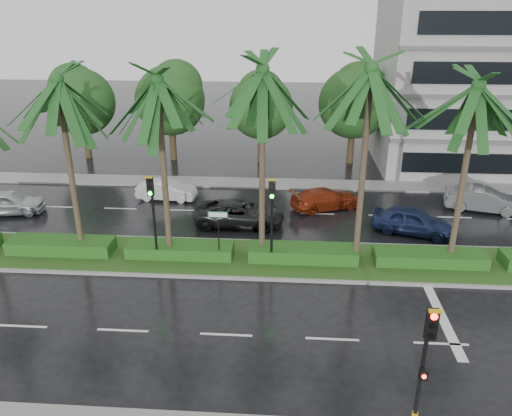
# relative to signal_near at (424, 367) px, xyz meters

# --- Properties ---
(ground) EXTENTS (120.00, 120.00, 0.00)m
(ground) POSITION_rel_signal_near_xyz_m (-6.00, 9.39, -2.50)
(ground) COLOR black
(ground) RESTS_ON ground
(far_sidewalk) EXTENTS (40.00, 2.00, 0.12)m
(far_sidewalk) POSITION_rel_signal_near_xyz_m (-6.00, 21.39, -2.44)
(far_sidewalk) COLOR gray
(far_sidewalk) RESTS_ON ground
(median) EXTENTS (36.00, 4.00, 0.15)m
(median) POSITION_rel_signal_near_xyz_m (-6.00, 10.39, -2.42)
(median) COLOR gray
(median) RESTS_ON ground
(hedge) EXTENTS (35.20, 1.40, 0.60)m
(hedge) POSITION_rel_signal_near_xyz_m (-6.00, 10.39, -2.05)
(hedge) COLOR #164E17
(hedge) RESTS_ON median
(lane_markings) EXTENTS (34.00, 13.06, 0.01)m
(lane_markings) POSITION_rel_signal_near_xyz_m (-2.96, 8.96, -2.50)
(lane_markings) COLOR silver
(lane_markings) RESTS_ON ground
(palm_row) EXTENTS (26.30, 4.20, 9.84)m
(palm_row) POSITION_rel_signal_near_xyz_m (-7.25, 10.41, 5.44)
(palm_row) COLOR #453827
(palm_row) RESTS_ON median
(signal_near) EXTENTS (0.34, 0.45, 4.36)m
(signal_near) POSITION_rel_signal_near_xyz_m (0.00, 0.00, 0.00)
(signal_near) COLOR black
(signal_near) RESTS_ON near_sidewalk
(signal_median_left) EXTENTS (0.34, 0.42, 4.36)m
(signal_median_left) POSITION_rel_signal_near_xyz_m (-10.00, 9.69, 0.49)
(signal_median_left) COLOR black
(signal_median_left) RESTS_ON median
(signal_median_right) EXTENTS (0.34, 0.42, 4.36)m
(signal_median_right) POSITION_rel_signal_near_xyz_m (-4.50, 9.69, 0.49)
(signal_median_right) COLOR black
(signal_median_right) RESTS_ON median
(street_sign) EXTENTS (0.95, 0.09, 2.60)m
(street_sign) POSITION_rel_signal_near_xyz_m (-7.00, 9.87, -0.38)
(street_sign) COLOR black
(street_sign) RESTS_ON median
(bg_trees) EXTENTS (32.76, 5.36, 7.75)m
(bg_trees) POSITION_rel_signal_near_xyz_m (-7.15, 26.98, 2.23)
(bg_trees) COLOR #3B301A
(bg_trees) RESTS_ON ground
(building) EXTENTS (16.00, 10.00, 12.00)m
(building) POSITION_rel_signal_near_xyz_m (11.00, 27.39, 3.50)
(building) COLOR gray
(building) RESTS_ON ground
(car_silver) EXTENTS (2.47, 4.44, 1.43)m
(car_silver) POSITION_rel_signal_near_xyz_m (-20.37, 15.18, -1.79)
(car_silver) COLOR #B6B9BE
(car_silver) RESTS_ON ground
(car_white) EXTENTS (1.57, 3.86, 1.25)m
(car_white) POSITION_rel_signal_near_xyz_m (-11.50, 18.14, -1.88)
(car_white) COLOR silver
(car_white) RESTS_ON ground
(car_darkgrey) EXTENTS (2.32, 5.03, 1.40)m
(car_darkgrey) POSITION_rel_signal_near_xyz_m (-6.50, 14.54, -1.80)
(car_darkgrey) COLOR black
(car_darkgrey) RESTS_ON ground
(car_red) EXTENTS (3.23, 4.66, 1.25)m
(car_red) POSITION_rel_signal_near_xyz_m (-1.50, 17.31, -1.88)
(car_red) COLOR maroon
(car_red) RESTS_ON ground
(car_blue) EXTENTS (3.05, 4.63, 1.47)m
(car_blue) POSITION_rel_signal_near_xyz_m (3.00, 14.05, -1.77)
(car_blue) COLOR #19244C
(car_blue) RESTS_ON ground
(car_grey) EXTENTS (2.53, 4.64, 1.45)m
(car_grey) POSITION_rel_signal_near_xyz_m (7.93, 17.56, -1.78)
(car_grey) COLOR #5C5F61
(car_grey) RESTS_ON ground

